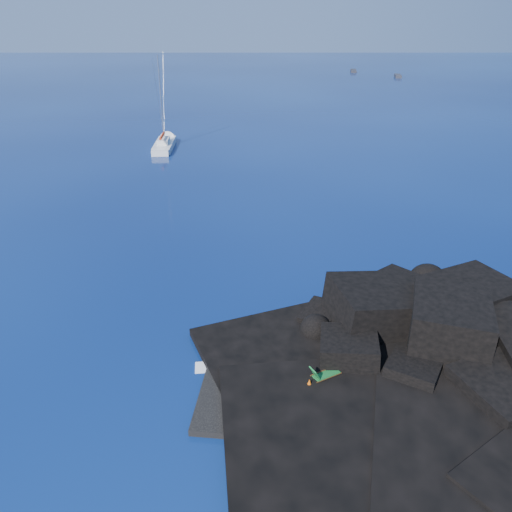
{
  "coord_description": "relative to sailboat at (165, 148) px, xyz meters",
  "views": [
    {
      "loc": [
        2.97,
        -18.45,
        17.41
      ],
      "look_at": [
        3.04,
        12.09,
        2.0
      ],
      "focal_mm": 35.0,
      "sensor_mm": 36.0,
      "label": 1
    }
  ],
  "objects": [
    {
      "name": "distant_boat_a",
      "position": [
        40.82,
        85.56,
        0.0
      ],
      "size": [
        2.19,
        5.15,
        0.67
      ],
      "primitive_type": "cube",
      "rotation": [
        0.0,
        0.0,
        -0.13
      ],
      "color": "#27272C",
      "rests_on": "ground"
    },
    {
      "name": "sunbather",
      "position": [
        13.68,
        -46.6,
        0.5
      ],
      "size": [
        1.62,
        0.7,
        0.21
      ],
      "primitive_type": null,
      "rotation": [
        0.0,
        0.0,
        0.21
      ],
      "color": "tan",
      "rests_on": "towel"
    },
    {
      "name": "headland",
      "position": [
        22.31,
        -45.7,
        0.0
      ],
      "size": [
        24.0,
        24.0,
        3.6
      ],
      "primitive_type": null,
      "color": "black",
      "rests_on": "ground"
    },
    {
      "name": "surf_foam",
      "position": [
        14.31,
        -43.7,
        0.0
      ],
      "size": [
        10.0,
        8.0,
        0.06
      ],
      "primitive_type": null,
      "color": "white",
      "rests_on": "ground"
    },
    {
      "name": "beach",
      "position": [
        13.81,
        -48.2,
        0.0
      ],
      "size": [
        9.08,
        6.86,
        0.7
      ],
      "primitive_type": "cube",
      "rotation": [
        0.0,
        0.0,
        -0.1
      ],
      "color": "black",
      "rests_on": "ground"
    },
    {
      "name": "deck_chair",
      "position": [
        15.88,
        -47.32,
        0.89
      ],
      "size": [
        1.72,
        1.36,
        1.09
      ],
      "primitive_type": null,
      "rotation": [
        0.0,
        0.0,
        0.5
      ],
      "color": "#166429",
      "rests_on": "beach"
    },
    {
      "name": "sailboat",
      "position": [
        0.0,
        0.0,
        0.0
      ],
      "size": [
        2.69,
        11.38,
        11.87
      ],
      "primitive_type": null,
      "rotation": [
        0.0,
        0.0,
        0.03
      ],
      "color": "silver",
      "rests_on": "ground"
    },
    {
      "name": "distant_boat_b",
      "position": [
        50.74,
        74.03,
        0.0
      ],
      "size": [
        2.27,
        5.14,
        0.66
      ],
      "primitive_type": "cube",
      "rotation": [
        0.0,
        0.0,
        -0.15
      ],
      "color": "#2A2A30",
      "rests_on": "ground"
    },
    {
      "name": "ground",
      "position": [
        9.31,
        -48.7,
        0.0
      ],
      "size": [
        400.0,
        400.0,
        0.0
      ],
      "primitive_type": "plane",
      "color": "#040F3C",
      "rests_on": "ground"
    },
    {
      "name": "towel",
      "position": [
        13.68,
        -46.6,
        0.37
      ],
      "size": [
        1.93,
        1.2,
        0.05
      ],
      "primitive_type": "cube",
      "rotation": [
        0.0,
        0.0,
        0.21
      ],
      "color": "silver",
      "rests_on": "beach"
    },
    {
      "name": "marker_cone",
      "position": [
        14.97,
        -47.98,
        0.64
      ],
      "size": [
        0.48,
        0.48,
        0.57
      ],
      "primitive_type": "cone",
      "rotation": [
        0.0,
        0.0,
        0.33
      ],
      "color": "#E05B0B",
      "rests_on": "beach"
    }
  ]
}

